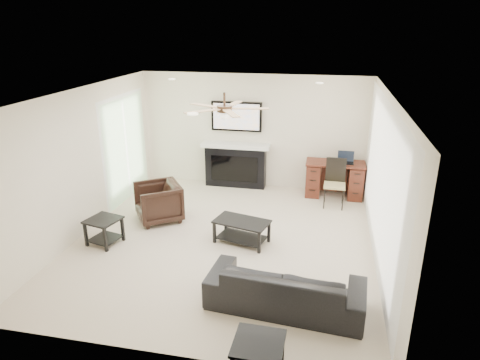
{
  "coord_description": "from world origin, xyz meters",
  "views": [
    {
      "loc": [
        1.57,
        -6.34,
        3.51
      ],
      "look_at": [
        0.26,
        0.02,
        1.11
      ],
      "focal_mm": 32.0,
      "sensor_mm": 36.0,
      "label": 1
    }
  ],
  "objects_px": {
    "sofa": "(285,287)",
    "armchair": "(158,202)",
    "coffee_table": "(242,232)",
    "desk": "(334,179)",
    "fireplace_unit": "(235,145)"
  },
  "relations": [
    {
      "from": "desk",
      "to": "sofa",
      "type": "bearing_deg",
      "value": -98.78
    },
    {
      "from": "sofa",
      "to": "coffee_table",
      "type": "bearing_deg",
      "value": -55.62
    },
    {
      "from": "sofa",
      "to": "armchair",
      "type": "distance_m",
      "value": 3.37
    },
    {
      "from": "coffee_table",
      "to": "desk",
      "type": "bearing_deg",
      "value": 71.89
    },
    {
      "from": "sofa",
      "to": "armchair",
      "type": "bearing_deg",
      "value": -34.57
    },
    {
      "from": "armchair",
      "to": "coffee_table",
      "type": "distance_m",
      "value": 1.79
    },
    {
      "from": "sofa",
      "to": "fireplace_unit",
      "type": "xyz_separation_m",
      "value": [
        -1.56,
        4.19,
        0.66
      ]
    },
    {
      "from": "fireplace_unit",
      "to": "desk",
      "type": "distance_m",
      "value": 2.27
    },
    {
      "from": "sofa",
      "to": "desk",
      "type": "relative_size",
      "value": 1.66
    },
    {
      "from": "sofa",
      "to": "armchair",
      "type": "height_order",
      "value": "armchair"
    },
    {
      "from": "fireplace_unit",
      "to": "coffee_table",
      "type": "bearing_deg",
      "value": -75.61
    },
    {
      "from": "armchair",
      "to": "coffee_table",
      "type": "height_order",
      "value": "armchair"
    },
    {
      "from": "desk",
      "to": "coffee_table",
      "type": "bearing_deg",
      "value": -122.19
    },
    {
      "from": "sofa",
      "to": "fireplace_unit",
      "type": "bearing_deg",
      "value": -64.5
    },
    {
      "from": "armchair",
      "to": "coffee_table",
      "type": "relative_size",
      "value": 0.88
    }
  ]
}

